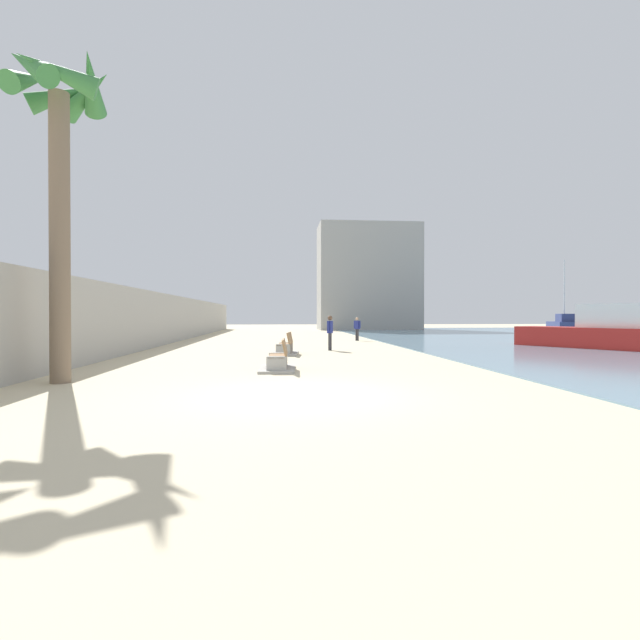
# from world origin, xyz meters

# --- Properties ---
(ground_plane) EXTENTS (120.00, 120.00, 0.00)m
(ground_plane) POSITION_xyz_m (0.00, 18.00, 0.00)
(ground_plane) COLOR beige
(seawall) EXTENTS (0.80, 64.00, 2.99)m
(seawall) POSITION_xyz_m (-7.50, 18.00, 1.50)
(seawall) COLOR #ADAAA3
(seawall) RESTS_ON ground
(palm_tree) EXTENTS (2.64, 2.77, 8.41)m
(palm_tree) POSITION_xyz_m (-6.05, 2.38, 6.26)
(palm_tree) COLOR #7A6651
(palm_tree) RESTS_ON ground
(bench_near) EXTENTS (1.17, 2.14, 0.98)m
(bench_near) POSITION_xyz_m (-0.54, 4.67, 0.23)
(bench_near) COLOR #ADAAA3
(bench_near) RESTS_ON ground
(bench_far) EXTENTS (1.32, 2.21, 0.98)m
(bench_far) POSITION_xyz_m (-0.23, 10.57, 0.23)
(bench_far) COLOR #ADAAA3
(bench_far) RESTS_ON ground
(person_walking) EXTENTS (0.32, 0.47, 1.71)m
(person_walking) POSITION_xyz_m (1.98, 12.75, 1.00)
(person_walking) COLOR #333338
(person_walking) RESTS_ON ground
(person_standing) EXTENTS (0.41, 0.39, 1.59)m
(person_standing) POSITION_xyz_m (4.78, 21.39, 0.92)
(person_standing) COLOR #333338
(person_standing) RESTS_ON ground
(boat_outer) EXTENTS (3.31, 4.54, 1.72)m
(boat_outer) POSITION_xyz_m (33.27, 36.61, 0.71)
(boat_outer) COLOR black
(boat_outer) RESTS_ON water_bay
(boat_far_right) EXTENTS (3.70, 5.62, 7.08)m
(boat_far_right) POSITION_xyz_m (26.82, 32.58, 0.76)
(boat_far_right) COLOR navy
(boat_far_right) RESTS_ON water_bay
(boat_far_left) EXTENTS (5.37, 7.67, 2.26)m
(boat_far_left) POSITION_xyz_m (15.74, 12.50, 0.86)
(boat_far_left) COLOR red
(boat_far_left) RESTS_ON water_bay
(harbor_building) EXTENTS (12.00, 6.00, 12.59)m
(harbor_building) POSITION_xyz_m (10.28, 46.00, 6.29)
(harbor_building) COLOR #9E9E99
(harbor_building) RESTS_ON ground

